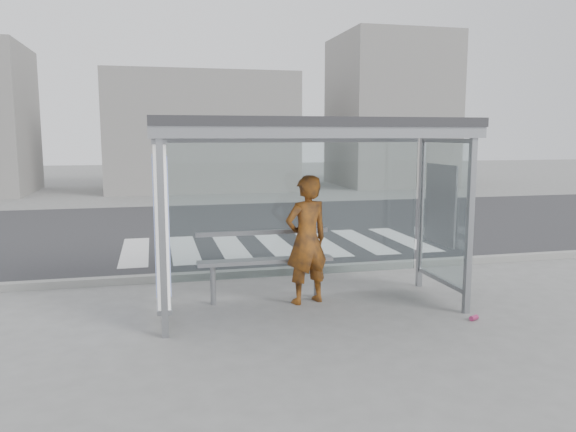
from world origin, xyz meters
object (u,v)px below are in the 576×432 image
Objects in this scene: person at (307,240)px; bench at (265,261)px; bus_shelter at (283,166)px; soda_can at (474,318)px.

person is 0.68m from bench.
person is at bearing 27.89° from bus_shelter.
bus_shelter is at bearing 155.07° from soda_can.
bench is at bearing 111.16° from bus_shelter.
soda_can is (1.92, -1.28, -0.89)m from person.
person is (0.39, 0.20, -1.06)m from bus_shelter.
soda_can is at bearing 130.26° from person.
bench is 2.95m from soda_can.
bus_shelter is at bearing 11.75° from person.
bench is at bearing -38.74° from person.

